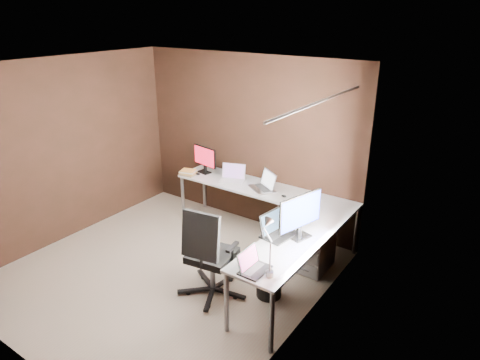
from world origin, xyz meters
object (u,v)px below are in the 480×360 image
at_px(laptop_black_big, 277,230).
at_px(office_chair, 211,269).
at_px(laptop_silver, 264,185).
at_px(wastebasket, 269,283).
at_px(monitor_right, 300,214).
at_px(laptop_black_small, 252,266).
at_px(desk_lamp, 268,239).
at_px(book_stack, 188,172).
at_px(monitor_left, 205,158).
at_px(laptop_white, 233,177).
at_px(drawer_pedestal, 313,246).

bearing_deg(laptop_black_big, office_chair, 139.13).
distance_m(laptop_silver, wastebasket, 1.53).
height_order(monitor_right, laptop_black_small, monitor_right).
relative_size(laptop_black_small, desk_lamp, 0.57).
height_order(laptop_silver, laptop_black_small, laptop_silver).
bearing_deg(wastebasket, book_stack, 154.39).
relative_size(monitor_right, office_chair, 0.54).
height_order(monitor_left, monitor_right, monitor_right).
height_order(laptop_white, laptop_silver, laptop_silver).
distance_m(laptop_silver, book_stack, 1.24).
xyz_separation_m(drawer_pedestal, wastebasket, (-0.14, -0.82, -0.13)).
distance_m(laptop_white, wastebasket, 1.88).
bearing_deg(monitor_left, laptop_white, 7.74).
distance_m(book_stack, wastebasket, 2.32).
xyz_separation_m(laptop_silver, book_stack, (-1.23, -0.18, -0.02)).
bearing_deg(wastebasket, office_chair, -148.25).
xyz_separation_m(monitor_left, laptop_black_small, (2.03, -1.79, -0.18)).
bearing_deg(desk_lamp, book_stack, 160.51).
height_order(monitor_right, desk_lamp, desk_lamp).
xyz_separation_m(laptop_silver, desk_lamp, (1.08, -1.69, 0.29)).
bearing_deg(wastebasket, monitor_right, 44.57).
distance_m(monitor_left, book_stack, 0.33).
xyz_separation_m(book_stack, desk_lamp, (2.31, -1.50, 0.31)).
distance_m(book_stack, desk_lamp, 2.77).
bearing_deg(office_chair, wastebasket, 23.09).
xyz_separation_m(monitor_right, desk_lamp, (0.06, -0.76, 0.06)).
bearing_deg(office_chair, laptop_white, 108.48).
distance_m(laptop_silver, desk_lamp, 2.02).
bearing_deg(monitor_left, wastebasket, -21.83).
distance_m(laptop_white, desk_lamp, 2.37).
distance_m(laptop_white, laptop_silver, 0.55).
distance_m(monitor_right, laptop_silver, 1.40).
bearing_deg(desk_lamp, laptop_white, 147.29).
bearing_deg(laptop_white, office_chair, -82.41).
bearing_deg(monitor_right, monitor_left, 81.52).
height_order(desk_lamp, office_chair, desk_lamp).
bearing_deg(laptop_silver, laptop_black_big, -19.49).
relative_size(drawer_pedestal, book_stack, 2.31).
xyz_separation_m(laptop_silver, wastebasket, (0.79, -1.15, -0.62)).
height_order(laptop_black_big, book_stack, laptop_black_big).
bearing_deg(laptop_white, drawer_pedestal, -32.75).
height_order(drawer_pedestal, monitor_right, monitor_right).
xyz_separation_m(laptop_white, laptop_silver, (0.55, -0.01, 0.00)).
distance_m(laptop_black_big, desk_lamp, 0.78).
distance_m(laptop_black_big, laptop_black_small, 0.75).
bearing_deg(office_chair, book_stack, 129.27).
bearing_deg(office_chair, monitor_left, 121.77).
distance_m(drawer_pedestal, monitor_right, 0.93).
bearing_deg(desk_lamp, office_chair, -178.85).
relative_size(monitor_left, laptop_silver, 1.01).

